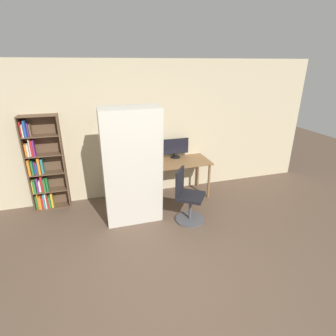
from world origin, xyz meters
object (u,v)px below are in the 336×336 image
object	(u,v)px
bookshelf	(43,168)
mattress_far	(131,165)
office_chair	(187,200)
monitor	(176,147)
mattress_near	(134,170)

from	to	relation	value
bookshelf	mattress_far	world-z (taller)	mattress_far
office_chair	mattress_far	bearing A→B (deg)	156.69
monitor	mattress_near	world-z (taller)	mattress_near
monitor	bookshelf	world-z (taller)	bookshelf
office_chair	mattress_far	xyz separation A→B (m)	(-0.89, 0.39, 0.62)
office_chair	mattress_far	size ratio (longest dim) A/B	0.47
mattress_far	mattress_near	bearing A→B (deg)	-90.00
monitor	bookshelf	xyz separation A→B (m)	(-2.58, 0.01, -0.17)
monitor	mattress_far	bearing A→B (deg)	-142.91
bookshelf	mattress_far	size ratio (longest dim) A/B	0.89
bookshelf	mattress_far	bearing A→B (deg)	-28.17
office_chair	mattress_far	world-z (taller)	mattress_far
monitor	office_chair	bearing A→B (deg)	-97.87
office_chair	bookshelf	xyz separation A→B (m)	(-2.42, 1.20, 0.43)
office_chair	mattress_near	bearing A→B (deg)	171.71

